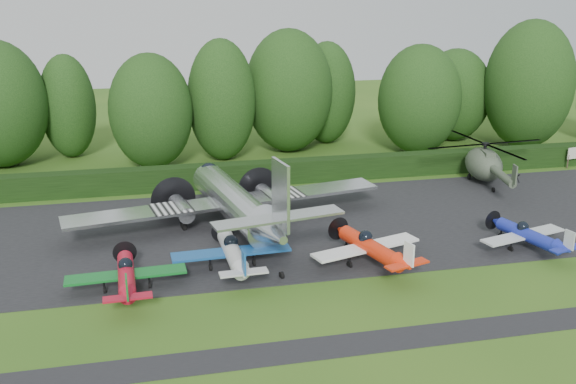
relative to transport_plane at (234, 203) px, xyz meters
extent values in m
plane|color=#2E5A19|center=(2.95, -10.38, -2.09)|extent=(160.00, 160.00, 0.00)
cube|color=black|center=(2.95, -0.38, -2.08)|extent=(70.00, 18.00, 0.01)
cube|color=black|center=(2.95, -16.38, -2.08)|extent=(70.00, 2.00, 0.00)
cube|color=black|center=(2.95, 10.62, -2.09)|extent=(90.00, 1.60, 2.00)
cylinder|color=silver|center=(0.00, 0.36, -0.07)|extent=(2.44, 12.73, 2.44)
cone|color=silver|center=(0.00, 7.48, -0.07)|extent=(2.44, 1.59, 2.44)
cone|color=silver|center=(0.00, -7.28, 0.46)|extent=(2.44, 3.18, 2.44)
sphere|color=black|center=(0.00, 6.47, 0.46)|extent=(1.59, 1.59, 1.59)
cube|color=silver|center=(0.00, 1.42, -0.39)|extent=(23.34, 2.55, 0.23)
cube|color=white|center=(-4.24, 1.42, -0.26)|extent=(2.76, 2.65, 0.05)
cube|color=white|center=(4.24, 1.42, -0.26)|extent=(2.76, 2.65, 0.05)
cylinder|color=silver|center=(-3.39, 2.05, -0.65)|extent=(1.17, 3.39, 1.17)
cylinder|color=silver|center=(3.39, 2.05, -0.65)|extent=(1.17, 3.39, 1.17)
cylinder|color=black|center=(-3.39, 4.44, -0.65)|extent=(3.39, 0.03, 3.39)
cylinder|color=black|center=(3.39, 4.44, -0.65)|extent=(3.39, 0.03, 3.39)
cube|color=silver|center=(0.00, -8.13, 1.63)|extent=(7.96, 1.49, 0.15)
cube|color=silver|center=(0.00, -8.45, 3.11)|extent=(0.19, 2.33, 4.03)
cylinder|color=black|center=(-3.39, 1.63, -1.82)|extent=(0.27, 0.95, 0.95)
cylinder|color=black|center=(3.39, 1.63, -1.82)|extent=(0.27, 0.95, 0.95)
cylinder|color=black|center=(0.00, -8.55, -1.89)|extent=(0.19, 0.47, 0.47)
cylinder|color=#B61026|center=(-7.30, -8.38, -1.02)|extent=(0.93, 5.33, 0.93)
sphere|color=black|center=(-7.30, -7.80, -0.58)|extent=(0.81, 0.81, 0.81)
cube|color=#106B24|center=(-7.30, -7.90, -1.17)|extent=(6.78, 1.26, 0.14)
cube|color=#B61026|center=(-7.30, -11.58, -0.78)|extent=(2.52, 0.68, 0.10)
cube|color=#106B24|center=(-7.30, -11.67, -0.15)|extent=(0.10, 0.77, 1.26)
cylinder|color=black|center=(-7.30, -4.94, -1.02)|extent=(1.45, 0.02, 1.45)
cylinder|color=black|center=(-8.56, -8.09, -1.91)|extent=(0.14, 0.43, 0.43)
cylinder|color=black|center=(-6.05, -8.09, -1.91)|extent=(0.14, 0.43, 0.43)
cylinder|color=black|center=(-7.30, -5.86, -1.93)|extent=(0.12, 0.39, 0.39)
cylinder|color=silver|center=(-1.02, -6.65, -0.93)|extent=(1.01, 5.77, 1.01)
sphere|color=black|center=(-1.02, -6.02, -0.46)|extent=(0.88, 0.88, 0.88)
cube|color=#195196|center=(-1.02, -6.12, -1.09)|extent=(7.35, 1.36, 0.15)
cube|color=silver|center=(-1.02, -10.11, -0.67)|extent=(2.73, 0.73, 0.10)
cube|color=#195196|center=(-1.02, -10.22, 0.01)|extent=(0.10, 0.84, 1.36)
cylinder|color=black|center=(-1.02, -2.92, -0.93)|extent=(1.57, 0.02, 1.57)
cylinder|color=black|center=(-2.38, -6.33, -1.90)|extent=(0.15, 0.46, 0.46)
cylinder|color=black|center=(0.35, -6.33, -1.90)|extent=(0.15, 0.46, 0.46)
cylinder|color=black|center=(-1.02, -3.92, -1.92)|extent=(0.13, 0.42, 0.42)
cylinder|color=red|center=(7.48, -7.70, -0.92)|extent=(1.01, 5.80, 1.01)
sphere|color=black|center=(7.48, -7.07, -0.45)|extent=(0.89, 0.89, 0.89)
cube|color=white|center=(7.48, -7.17, -1.08)|extent=(7.39, 1.37, 0.15)
cube|color=red|center=(7.48, -11.18, -0.66)|extent=(2.74, 0.74, 0.11)
cube|color=white|center=(7.48, -11.29, 0.02)|extent=(0.11, 0.84, 1.37)
cylinder|color=black|center=(7.48, -3.95, -0.92)|extent=(1.58, 0.02, 1.58)
cylinder|color=black|center=(6.11, -7.38, -1.90)|extent=(0.15, 0.46, 0.46)
cylinder|color=black|center=(8.85, -7.38, -1.90)|extent=(0.15, 0.46, 0.46)
cylinder|color=black|center=(7.48, -4.96, -1.92)|extent=(0.13, 0.42, 0.42)
cylinder|color=#1B28A4|center=(18.41, -7.62, -1.08)|extent=(0.88, 5.05, 0.88)
sphere|color=black|center=(18.41, -7.07, -0.66)|extent=(0.77, 0.77, 0.77)
cube|color=silver|center=(18.41, -7.16, -1.21)|extent=(6.42, 1.19, 0.13)
cube|color=#1B28A4|center=(18.41, -10.64, -0.85)|extent=(2.39, 0.64, 0.09)
cube|color=silver|center=(18.41, -10.74, -0.25)|extent=(0.09, 0.73, 1.19)
cylinder|color=black|center=(18.41, -4.36, -1.08)|extent=(1.38, 0.02, 1.38)
cylinder|color=black|center=(17.22, -7.34, -1.92)|extent=(0.13, 0.40, 0.40)
cylinder|color=black|center=(19.61, -7.34, -1.92)|extent=(0.13, 0.40, 0.40)
cylinder|color=black|center=(18.41, -5.23, -1.94)|extent=(0.11, 0.37, 0.37)
ellipsoid|color=#3D4837|center=(23.01, 6.94, -0.42)|extent=(2.89, 5.31, 2.77)
cylinder|color=#3D4837|center=(23.01, 2.76, -0.14)|extent=(0.65, 5.57, 0.65)
cube|color=#3D4837|center=(23.01, -0.11, 0.70)|extent=(0.11, 0.83, 1.48)
cylinder|color=black|center=(23.01, 6.94, 0.98)|extent=(0.28, 0.28, 0.74)
cylinder|color=black|center=(23.01, 6.94, 1.39)|extent=(0.65, 0.65, 0.23)
cylinder|color=black|center=(23.01, 6.94, 1.39)|extent=(11.13, 11.13, 0.06)
cube|color=#3D4837|center=(23.01, 6.19, 0.65)|extent=(0.83, 1.86, 0.65)
ellipsoid|color=black|center=(23.01, 8.42, -0.32)|extent=(1.76, 1.76, 1.59)
cylinder|color=black|center=(22.08, 7.68, -1.81)|extent=(0.17, 0.52, 0.52)
cylinder|color=black|center=(23.94, 7.68, -1.81)|extent=(0.17, 0.52, 0.52)
cylinder|color=black|center=(23.01, 3.97, -1.85)|extent=(0.15, 0.45, 0.45)
cylinder|color=#3F3326|center=(33.16, 9.69, -1.43)|extent=(0.13, 0.13, 1.32)
cylinder|color=black|center=(33.60, 17.80, 0.11)|extent=(0.70, 0.70, 4.40)
ellipsoid|color=#163510|center=(33.60, 17.80, 4.63)|extent=(9.15, 9.15, 13.43)
cylinder|color=black|center=(1.54, 19.68, -0.14)|extent=(0.70, 0.70, 3.90)
ellipsoid|color=#163510|center=(1.54, 19.68, 3.87)|extent=(6.67, 6.67, 11.90)
cylinder|color=black|center=(8.67, 21.70, -0.02)|extent=(0.70, 0.70, 4.12)
ellipsoid|color=#163510|center=(8.67, 21.70, 4.22)|extent=(9.01, 9.01, 12.60)
cylinder|color=black|center=(21.54, 18.12, -0.26)|extent=(0.70, 0.70, 3.64)
ellipsoid|color=#163510|center=(21.54, 18.12, 3.48)|extent=(8.44, 8.44, 11.13)
cylinder|color=black|center=(-13.32, 23.88, -0.40)|extent=(0.70, 0.70, 3.38)
ellipsoid|color=#163510|center=(-13.32, 23.88, 3.08)|extent=(5.41, 5.41, 10.33)
cylinder|color=black|center=(-5.29, 18.15, -0.31)|extent=(0.70, 0.70, 3.55)
ellipsoid|color=#163510|center=(-5.29, 18.15, 3.34)|extent=(7.79, 7.79, 10.84)
cylinder|color=black|center=(13.46, 24.35, -0.28)|extent=(0.70, 0.70, 3.61)
ellipsoid|color=#163510|center=(13.46, 24.35, 3.43)|extent=(6.29, 6.29, 11.04)
cylinder|color=black|center=(-19.31, 21.64, -0.11)|extent=(0.70, 0.70, 3.94)
cylinder|color=black|center=(27.74, 22.67, -0.43)|extent=(0.70, 0.70, 3.32)
ellipsoid|color=#163510|center=(27.74, 22.67, 2.99)|extent=(7.88, 7.88, 10.14)
camera|label=1|loc=(-5.40, -42.49, 14.66)|focal=40.00mm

